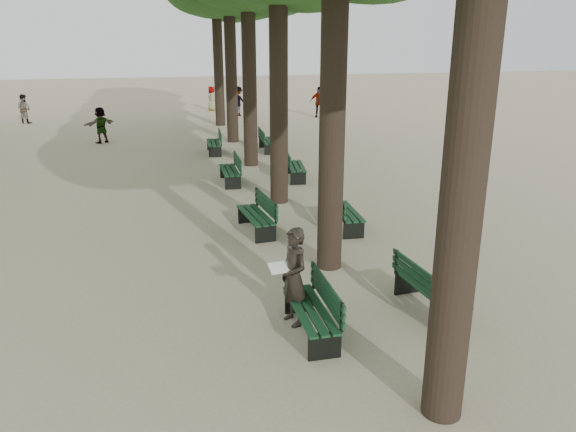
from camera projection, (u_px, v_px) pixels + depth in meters
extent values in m
plane|color=tan|center=(294.00, 347.00, 8.92)|extent=(120.00, 120.00, 0.00)
cylinder|color=#33261C|center=(469.00, 128.00, 6.23)|extent=(0.52, 0.52, 7.50)
cylinder|color=#33261C|center=(333.00, 88.00, 10.86)|extent=(0.52, 0.52, 7.50)
cylinder|color=#33261C|center=(279.00, 72.00, 15.49)|extent=(0.52, 0.52, 7.50)
cylinder|color=#33261C|center=(249.00, 63.00, 20.12)|extent=(0.52, 0.52, 7.50)
cylinder|color=#33261C|center=(231.00, 57.00, 24.75)|extent=(0.52, 0.52, 7.50)
cylinder|color=#33261C|center=(218.00, 54.00, 29.38)|extent=(0.52, 0.52, 7.50)
cube|color=black|center=(310.00, 322.00, 9.24)|extent=(0.52, 1.80, 0.45)
cube|color=black|center=(310.00, 309.00, 9.17)|extent=(0.54, 1.80, 0.04)
cube|color=black|center=(327.00, 293.00, 9.15)|extent=(0.04, 1.80, 0.40)
cube|color=black|center=(256.00, 224.00, 14.02)|extent=(0.72, 1.85, 0.45)
cube|color=black|center=(255.00, 215.00, 13.95)|extent=(0.74, 1.85, 0.04)
cube|color=black|center=(266.00, 204.00, 13.96)|extent=(0.25, 1.79, 0.40)
cube|color=black|center=(230.00, 177.00, 18.61)|extent=(0.55, 1.81, 0.45)
cube|color=black|center=(229.00, 170.00, 18.54)|extent=(0.57, 1.81, 0.04)
cube|color=black|center=(238.00, 162.00, 18.51)|extent=(0.07, 1.80, 0.40)
cube|color=black|center=(214.00, 148.00, 23.28)|extent=(0.62, 1.83, 0.45)
cube|color=black|center=(213.00, 143.00, 23.21)|extent=(0.64, 1.83, 0.04)
cube|color=black|center=(220.00, 136.00, 23.18)|extent=(0.14, 1.80, 0.40)
cube|color=black|center=(430.00, 300.00, 10.00)|extent=(0.67, 1.84, 0.45)
cube|color=black|center=(431.00, 288.00, 9.93)|extent=(0.69, 1.84, 0.04)
cube|color=black|center=(418.00, 277.00, 9.76)|extent=(0.19, 1.80, 0.40)
cube|color=black|center=(346.00, 220.00, 14.30)|extent=(0.62, 1.83, 0.45)
cube|color=black|center=(346.00, 211.00, 14.23)|extent=(0.64, 1.83, 0.04)
cube|color=black|center=(336.00, 202.00, 14.11)|extent=(0.14, 1.80, 0.40)
cube|color=black|center=(296.00, 173.00, 19.17)|extent=(0.76, 1.85, 0.45)
cube|color=black|center=(296.00, 166.00, 19.10)|extent=(0.78, 1.86, 0.04)
cube|color=black|center=(288.00, 158.00, 18.99)|extent=(0.29, 1.79, 0.40)
cube|color=black|center=(268.00, 146.00, 23.75)|extent=(0.60, 1.82, 0.45)
cube|color=black|center=(268.00, 140.00, 23.68)|extent=(0.62, 1.82, 0.04)
cube|color=black|center=(261.00, 134.00, 23.55)|extent=(0.12, 1.80, 0.40)
imported|color=black|center=(294.00, 277.00, 9.41)|extent=(0.52, 0.76, 1.72)
cube|color=white|center=(279.00, 268.00, 9.30)|extent=(0.37, 0.29, 0.12)
imported|color=#262628|center=(319.00, 102.00, 33.17)|extent=(1.10, 0.75, 1.79)
imported|color=#262628|center=(101.00, 125.00, 25.38)|extent=(1.38, 1.19, 1.62)
imported|color=#262628|center=(238.00, 101.00, 33.75)|extent=(1.12, 0.94, 1.75)
imported|color=#262628|center=(24.00, 109.00, 30.95)|extent=(0.83, 0.62, 1.59)
imported|color=#262628|center=(212.00, 98.00, 36.14)|extent=(0.48, 0.80, 1.54)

